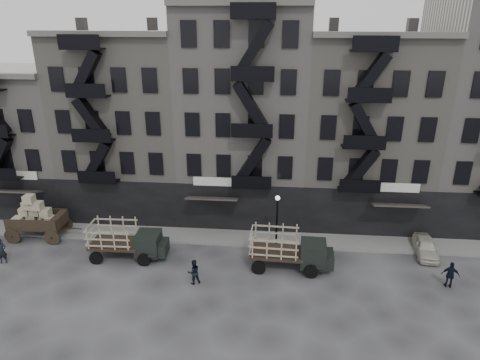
# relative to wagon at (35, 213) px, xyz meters

# --- Properties ---
(ground) EXTENTS (140.00, 140.00, 0.00)m
(ground) POSITION_rel_wagon_xyz_m (15.73, -2.60, -2.11)
(ground) COLOR #38383A
(ground) RESTS_ON ground
(sidewalk) EXTENTS (55.00, 2.50, 0.15)m
(sidewalk) POSITION_rel_wagon_xyz_m (15.73, 1.15, -2.03)
(sidewalk) COLOR slate
(sidewalk) RESTS_ON ground
(building_west) EXTENTS (10.00, 11.35, 13.20)m
(building_west) POSITION_rel_wagon_xyz_m (-4.27, 7.22, 3.90)
(building_west) COLOR gray
(building_west) RESTS_ON ground
(building_midwest) EXTENTS (10.00, 11.35, 16.20)m
(building_midwest) POSITION_rel_wagon_xyz_m (5.73, 7.22, 5.40)
(building_midwest) COLOR gray
(building_midwest) RESTS_ON ground
(building_center) EXTENTS (10.00, 11.35, 18.20)m
(building_center) POSITION_rel_wagon_xyz_m (15.73, 7.22, 6.40)
(building_center) COLOR gray
(building_center) RESTS_ON ground
(building_mideast) EXTENTS (10.00, 11.35, 16.20)m
(building_mideast) POSITION_rel_wagon_xyz_m (25.73, 7.22, 5.40)
(building_mideast) COLOR gray
(building_mideast) RESTS_ON ground
(lamp_post) EXTENTS (0.36, 0.36, 4.28)m
(lamp_post) POSITION_rel_wagon_xyz_m (18.73, -0.00, 0.68)
(lamp_post) COLOR black
(lamp_post) RESTS_ON ground
(wagon) EXTENTS (4.41, 2.45, 3.69)m
(wagon) POSITION_rel_wagon_xyz_m (0.00, 0.00, 0.00)
(wagon) COLOR black
(wagon) RESTS_ON ground
(stake_truck_west) EXTENTS (5.54, 2.41, 2.75)m
(stake_truck_west) POSITION_rel_wagon_xyz_m (8.00, -2.29, -0.54)
(stake_truck_west) COLOR black
(stake_truck_west) RESTS_ON ground
(stake_truck_east) EXTENTS (5.74, 2.58, 2.83)m
(stake_truck_east) POSITION_rel_wagon_xyz_m (19.60, -2.61, -0.49)
(stake_truck_east) COLOR black
(stake_truck_east) RESTS_ON ground
(car_east) EXTENTS (1.80, 3.76, 1.24)m
(car_east) POSITION_rel_wagon_xyz_m (29.63, -0.00, -1.49)
(car_east) COLOR beige
(car_east) RESTS_ON ground
(pedestrian_west) EXTENTS (0.80, 0.65, 1.90)m
(pedestrian_west) POSITION_rel_wagon_xyz_m (-0.51, -3.82, -1.16)
(pedestrian_west) COLOR black
(pedestrian_west) RESTS_ON ground
(pedestrian_mid) EXTENTS (1.04, 0.96, 1.72)m
(pedestrian_mid) POSITION_rel_wagon_xyz_m (13.42, -5.04, -1.25)
(pedestrian_mid) COLOR black
(pedestrian_mid) RESTS_ON ground
(policeman) EXTENTS (1.14, 0.68, 1.82)m
(policeman) POSITION_rel_wagon_xyz_m (29.92, -3.99, -1.20)
(policeman) COLOR black
(policeman) RESTS_ON ground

